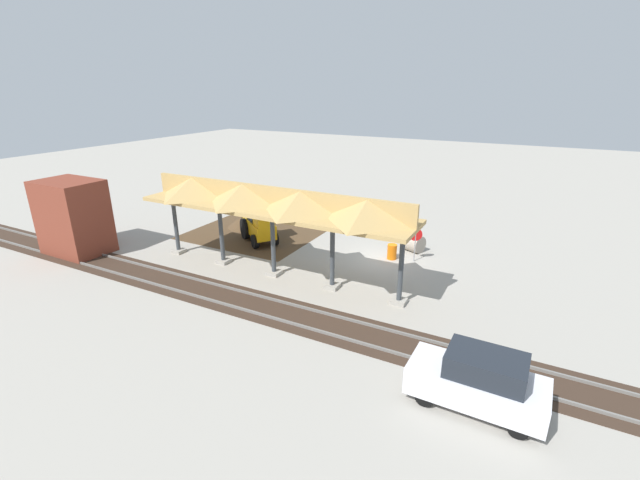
{
  "coord_description": "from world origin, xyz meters",
  "views": [
    {
      "loc": [
        -7.72,
        22.4,
        9.73
      ],
      "look_at": [
        2.72,
        2.59,
        1.6
      ],
      "focal_mm": 24.0,
      "sensor_mm": 36.0,
      "label": 1
    }
  ],
  "objects_px": {
    "brick_utility_building": "(73,217)",
    "traffic_barrel": "(392,252)",
    "backhoe": "(258,222)",
    "concrete_pipe": "(414,243)",
    "stop_sign": "(415,238)",
    "distant_parked_car": "(478,381)"
  },
  "relations": [
    {
      "from": "distant_parked_car",
      "to": "traffic_barrel",
      "type": "xyz_separation_m",
      "value": [
        6.42,
        -10.66,
        -0.53
      ]
    },
    {
      "from": "backhoe",
      "to": "traffic_barrel",
      "type": "distance_m",
      "value": 8.93
    },
    {
      "from": "concrete_pipe",
      "to": "brick_utility_building",
      "type": "height_order",
      "value": "brick_utility_building"
    },
    {
      "from": "backhoe",
      "to": "concrete_pipe",
      "type": "bearing_deg",
      "value": -163.37
    },
    {
      "from": "stop_sign",
      "to": "distant_parked_car",
      "type": "distance_m",
      "value": 12.08
    },
    {
      "from": "concrete_pipe",
      "to": "traffic_barrel",
      "type": "height_order",
      "value": "concrete_pipe"
    },
    {
      "from": "brick_utility_building",
      "to": "traffic_barrel",
      "type": "height_order",
      "value": "brick_utility_building"
    },
    {
      "from": "concrete_pipe",
      "to": "distant_parked_car",
      "type": "distance_m",
      "value": 13.69
    },
    {
      "from": "backhoe",
      "to": "concrete_pipe",
      "type": "relative_size",
      "value": 3.59
    },
    {
      "from": "concrete_pipe",
      "to": "brick_utility_building",
      "type": "distance_m",
      "value": 20.77
    },
    {
      "from": "concrete_pipe",
      "to": "backhoe",
      "type": "bearing_deg",
      "value": 16.63
    },
    {
      "from": "brick_utility_building",
      "to": "stop_sign",
      "type": "bearing_deg",
      "value": -156.49
    },
    {
      "from": "distant_parked_car",
      "to": "traffic_barrel",
      "type": "distance_m",
      "value": 12.45
    },
    {
      "from": "brick_utility_building",
      "to": "traffic_barrel",
      "type": "xyz_separation_m",
      "value": [
        -17.49,
        -7.9,
        -1.79
      ]
    },
    {
      "from": "stop_sign",
      "to": "backhoe",
      "type": "bearing_deg",
      "value": 7.48
    },
    {
      "from": "concrete_pipe",
      "to": "traffic_barrel",
      "type": "relative_size",
      "value": 1.53
    },
    {
      "from": "concrete_pipe",
      "to": "traffic_barrel",
      "type": "bearing_deg",
      "value": 66.23
    },
    {
      "from": "backhoe",
      "to": "concrete_pipe",
      "type": "distance_m",
      "value": 10.08
    },
    {
      "from": "distant_parked_car",
      "to": "backhoe",
      "type": "bearing_deg",
      "value": -32.17
    },
    {
      "from": "backhoe",
      "to": "stop_sign",
      "type": "bearing_deg",
      "value": -172.52
    },
    {
      "from": "brick_utility_building",
      "to": "traffic_barrel",
      "type": "relative_size",
      "value": 4.97
    },
    {
      "from": "backhoe",
      "to": "distant_parked_car",
      "type": "height_order",
      "value": "backhoe"
    }
  ]
}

